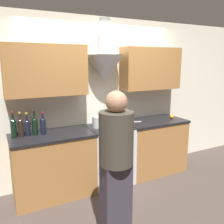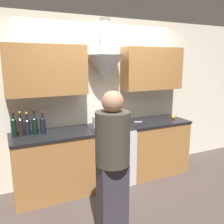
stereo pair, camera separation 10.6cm
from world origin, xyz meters
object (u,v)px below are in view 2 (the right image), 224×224
(wine_bottle_3, at_px, (35,125))
(stock_pot, at_px, (99,122))
(wine_bottle_2, at_px, (27,126))
(person_foreground_left, at_px, (113,162))
(orange_fruit, at_px, (173,117))
(wine_bottle_4, at_px, (43,125))
(mixing_bowl, at_px, (118,123))
(wine_bottle_0, at_px, (14,126))
(stove_range, at_px, (109,154))
(wine_bottle_1, at_px, (21,126))

(wine_bottle_3, relative_size, stock_pot, 1.57)
(wine_bottle_2, relative_size, person_foreground_left, 0.20)
(person_foreground_left, bearing_deg, wine_bottle_3, 115.30)
(wine_bottle_3, height_order, orange_fruit, wine_bottle_3)
(wine_bottle_4, bearing_deg, mixing_bowl, -3.46)
(stock_pot, relative_size, orange_fruit, 3.05)
(person_foreground_left, bearing_deg, mixing_bowl, 60.78)
(stock_pot, distance_m, person_foreground_left, 1.29)
(wine_bottle_3, bearing_deg, wine_bottle_0, -179.91)
(wine_bottle_4, bearing_deg, wine_bottle_2, 172.36)
(wine_bottle_0, relative_size, mixing_bowl, 1.37)
(stove_range, distance_m, wine_bottle_0, 1.50)
(wine_bottle_3, height_order, stock_pot, wine_bottle_3)
(stock_pot, bearing_deg, wine_bottle_4, 179.24)
(stove_range, distance_m, wine_bottle_2, 1.34)
(wine_bottle_1, xyz_separation_m, mixing_bowl, (1.43, -0.09, -0.10))
(wine_bottle_2, distance_m, person_foreground_left, 1.45)
(wine_bottle_3, height_order, mixing_bowl, wine_bottle_3)
(mixing_bowl, distance_m, person_foreground_left, 1.35)
(stove_range, xyz_separation_m, wine_bottle_4, (-1.00, 0.05, 0.59))
(wine_bottle_1, relative_size, wine_bottle_3, 1.02)
(stock_pot, height_order, mixing_bowl, stock_pot)
(mixing_bowl, bearing_deg, orange_fruit, -1.05)
(wine_bottle_1, height_order, wine_bottle_3, wine_bottle_1)
(stock_pot, relative_size, mixing_bowl, 0.82)
(wine_bottle_4, relative_size, stock_pot, 1.49)
(stock_pot, bearing_deg, wine_bottle_3, 178.04)
(stock_pot, bearing_deg, wine_bottle_2, 177.90)
(mixing_bowl, xyz_separation_m, person_foreground_left, (-0.66, -1.17, -0.06))
(orange_fruit, bearing_deg, wine_bottle_3, 177.29)
(wine_bottle_4, bearing_deg, stock_pot, -0.76)
(wine_bottle_0, bearing_deg, stock_pot, -1.51)
(wine_bottle_0, height_order, mixing_bowl, wine_bottle_0)
(wine_bottle_0, bearing_deg, wine_bottle_1, -0.64)
(stove_range, height_order, wine_bottle_0, wine_bottle_0)
(wine_bottle_1, distance_m, mixing_bowl, 1.44)
(mixing_bowl, relative_size, person_foreground_left, 0.16)
(wine_bottle_2, bearing_deg, orange_fruit, -2.74)
(stove_range, bearing_deg, wine_bottle_1, 176.83)
(wine_bottle_3, bearing_deg, stock_pot, -1.96)
(stove_range, xyz_separation_m, wine_bottle_0, (-1.37, 0.07, 0.60))
(stove_range, bearing_deg, wine_bottle_2, 176.26)
(wine_bottle_0, bearing_deg, wine_bottle_3, 0.09)
(stove_range, relative_size, mixing_bowl, 3.54)
(wine_bottle_2, relative_size, orange_fruit, 4.59)
(wine_bottle_0, relative_size, person_foreground_left, 0.22)
(stock_pot, bearing_deg, mixing_bowl, -10.99)
(stove_range, bearing_deg, wine_bottle_0, 176.99)
(stove_range, height_order, mixing_bowl, mixing_bowl)
(wine_bottle_1, distance_m, orange_fruit, 2.52)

